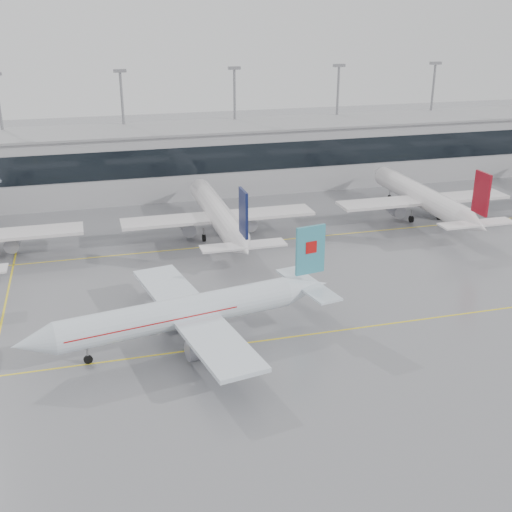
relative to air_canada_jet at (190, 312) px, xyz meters
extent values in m
plane|color=slate|center=(9.96, -2.13, -3.41)|extent=(320.00, 320.00, 0.00)
cube|color=yellow|center=(9.96, -2.13, -3.41)|extent=(120.00, 0.25, 0.01)
cube|color=yellow|center=(9.96, 27.87, -3.41)|extent=(120.00, 0.25, 0.01)
cube|color=yellow|center=(-20.04, 12.87, -3.41)|extent=(0.25, 60.00, 0.01)
cube|color=#A4A4A8|center=(9.96, 59.87, 2.59)|extent=(180.00, 15.00, 12.00)
cube|color=black|center=(9.96, 52.32, 4.09)|extent=(180.00, 0.20, 5.00)
cube|color=gray|center=(9.96, 59.87, 8.79)|extent=(182.00, 16.00, 0.40)
cylinder|color=gray|center=(-23.04, 65.87, 7.59)|extent=(0.50, 0.50, 22.00)
cylinder|color=gray|center=(-1.04, 65.87, 7.59)|extent=(0.50, 0.50, 22.00)
cube|color=gray|center=(-1.04, 65.87, 18.89)|extent=(2.40, 1.00, 0.60)
cylinder|color=gray|center=(20.96, 65.87, 7.59)|extent=(0.50, 0.50, 22.00)
cube|color=gray|center=(20.96, 65.87, 18.89)|extent=(2.40, 1.00, 0.60)
cylinder|color=gray|center=(42.96, 65.87, 7.59)|extent=(0.50, 0.50, 22.00)
cube|color=gray|center=(42.96, 65.87, 18.89)|extent=(2.40, 1.00, 0.60)
cylinder|color=gray|center=(64.96, 65.87, 7.59)|extent=(0.50, 0.50, 22.00)
cube|color=gray|center=(64.96, 65.87, 18.89)|extent=(2.40, 1.00, 0.60)
cylinder|color=silver|center=(-1.28, -0.24, 0.10)|extent=(25.46, 7.84, 3.32)
cone|color=silver|center=(-15.68, -2.89, 0.10)|extent=(4.53, 3.99, 3.32)
cone|color=silver|center=(13.90, 2.56, 0.10)|extent=(6.11, 4.28, 3.32)
cube|color=silver|center=(0.20, 0.04, -0.30)|extent=(9.88, 27.84, 0.45)
cube|color=silver|center=(14.10, 2.60, 0.40)|extent=(4.66, 10.87, 0.25)
cube|color=teal|center=(14.30, 2.63, 4.58)|extent=(3.60, 1.00, 5.66)
cylinder|color=gray|center=(0.57, -4.78, -1.80)|extent=(3.92, 2.72, 2.10)
cylinder|color=gray|center=(-1.17, 4.67, -1.80)|extent=(3.92, 2.72, 2.10)
cylinder|color=gray|center=(-10.76, -1.98, -2.26)|extent=(0.20, 0.20, 1.40)
cylinder|color=black|center=(-10.76, -1.98, -2.96)|extent=(0.94, 0.46, 0.90)
cylinder|color=gray|center=(1.65, -2.34, -2.16)|extent=(0.24, 0.24, 1.40)
cylinder|color=black|center=(1.65, -2.34, -2.86)|extent=(1.16, 0.64, 1.10)
cylinder|color=gray|center=(0.71, 2.77, -2.16)|extent=(0.24, 0.24, 1.40)
cylinder|color=black|center=(0.71, 2.77, -2.86)|extent=(1.16, 0.64, 1.10)
cube|color=#B70F0F|center=(14.30, 2.63, 4.96)|extent=(1.46, 0.70, 1.40)
cube|color=#B70F0F|center=(-4.23, -0.78, 0.30)|extent=(18.31, 6.55, 0.12)
cylinder|color=gray|center=(-20.24, 31.87, -1.51)|extent=(2.10, 3.60, 2.10)
cylinder|color=white|center=(9.96, 32.87, 0.39)|extent=(3.59, 27.36, 3.59)
cone|color=white|center=(9.96, 48.55, 0.39)|extent=(3.59, 4.00, 3.59)
cone|color=white|center=(9.96, 16.39, 0.39)|extent=(3.59, 5.60, 3.59)
cube|color=white|center=(9.96, 31.37, -0.01)|extent=(29.64, 5.00, 0.45)
cube|color=white|center=(9.96, 16.19, 0.69)|extent=(11.40, 2.80, 0.25)
cube|color=#101742|center=(9.96, 15.99, 5.24)|extent=(0.35, 3.60, 6.12)
cylinder|color=gray|center=(5.16, 31.87, -1.51)|extent=(2.10, 3.60, 2.10)
cylinder|color=gray|center=(14.76, 31.87, -1.51)|extent=(2.10, 3.60, 2.10)
cylinder|color=gray|center=(9.96, 43.55, -2.18)|extent=(0.20, 0.20, 1.56)
cylinder|color=black|center=(9.96, 43.55, -2.96)|extent=(0.30, 0.90, 0.90)
cylinder|color=gray|center=(7.36, 30.37, -2.08)|extent=(0.24, 0.24, 1.56)
cylinder|color=black|center=(7.36, 30.37, -2.86)|extent=(0.45, 1.10, 1.10)
cylinder|color=gray|center=(12.56, 30.37, -2.08)|extent=(0.24, 0.24, 1.56)
cylinder|color=black|center=(12.56, 30.37, -2.86)|extent=(0.45, 1.10, 1.10)
cylinder|color=white|center=(44.96, 32.87, 0.39)|extent=(3.59, 27.36, 3.59)
cone|color=white|center=(44.96, 48.55, 0.39)|extent=(3.59, 4.00, 3.59)
cone|color=white|center=(44.96, 16.39, 0.39)|extent=(3.59, 5.60, 3.59)
cube|color=white|center=(44.96, 31.37, -0.01)|extent=(29.64, 5.00, 0.45)
cube|color=white|center=(44.96, 16.19, 0.69)|extent=(11.40, 2.80, 0.25)
cube|color=maroon|center=(44.96, 15.99, 5.24)|extent=(0.35, 3.60, 6.12)
cylinder|color=gray|center=(40.16, 31.87, -1.51)|extent=(2.10, 3.60, 2.10)
cylinder|color=gray|center=(49.76, 31.87, -1.51)|extent=(2.10, 3.60, 2.10)
cylinder|color=gray|center=(44.96, 43.55, -2.18)|extent=(0.20, 0.20, 1.56)
cylinder|color=black|center=(44.96, 43.55, -2.96)|extent=(0.30, 0.90, 0.90)
cylinder|color=gray|center=(42.36, 30.37, -2.08)|extent=(0.24, 0.24, 1.56)
cylinder|color=black|center=(42.36, 30.37, -2.86)|extent=(0.45, 1.10, 1.10)
cylinder|color=gray|center=(47.56, 30.37, -2.08)|extent=(0.24, 0.24, 1.56)
cylinder|color=black|center=(47.56, 30.37, -2.86)|extent=(0.45, 1.10, 1.10)
camera|label=1|loc=(-9.41, -60.52, 29.99)|focal=45.00mm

